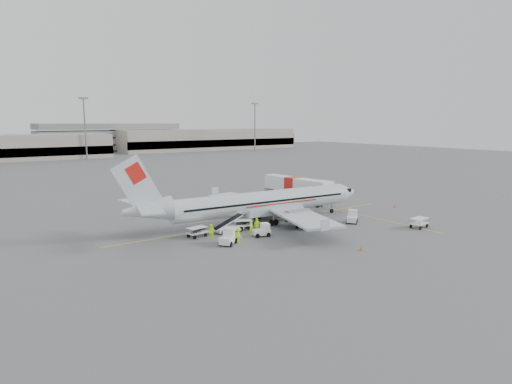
{
  "coord_description": "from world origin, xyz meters",
  "views": [
    {
      "loc": [
        -33.5,
        -46.19,
        13.37
      ],
      "look_at": [
        0.0,
        2.0,
        3.8
      ],
      "focal_mm": 30.0,
      "sensor_mm": 36.0,
      "label": 1
    }
  ],
  "objects_px": {
    "belt_loader": "(229,222)",
    "tug_fore": "(352,217)",
    "tug_aft": "(228,237)",
    "tug_mid": "(261,230)",
    "jet_bridge": "(293,190)",
    "aircraft": "(265,187)"
  },
  "relations": [
    {
      "from": "belt_loader",
      "to": "tug_fore",
      "type": "xyz_separation_m",
      "value": [
        16.18,
        -5.25,
        -0.43
      ]
    },
    {
      "from": "belt_loader",
      "to": "tug_aft",
      "type": "relative_size",
      "value": 2.06
    },
    {
      "from": "belt_loader",
      "to": "tug_mid",
      "type": "relative_size",
      "value": 2.35
    },
    {
      "from": "tug_aft",
      "to": "belt_loader",
      "type": "bearing_deg",
      "value": 19.33
    },
    {
      "from": "jet_bridge",
      "to": "tug_aft",
      "type": "xyz_separation_m",
      "value": [
        -22.4,
        -15.68,
        -1.24
      ]
    },
    {
      "from": "aircraft",
      "to": "tug_aft",
      "type": "relative_size",
      "value": 15.26
    },
    {
      "from": "jet_bridge",
      "to": "belt_loader",
      "type": "relative_size",
      "value": 3.42
    },
    {
      "from": "aircraft",
      "to": "tug_fore",
      "type": "xyz_separation_m",
      "value": [
        9.5,
        -6.88,
        -3.98
      ]
    },
    {
      "from": "tug_fore",
      "to": "tug_mid",
      "type": "distance_m",
      "value": 14.11
    },
    {
      "from": "tug_fore",
      "to": "tug_aft",
      "type": "bearing_deg",
      "value": 139.9
    },
    {
      "from": "belt_loader",
      "to": "tug_aft",
      "type": "xyz_separation_m",
      "value": [
        -2.94,
        -4.6,
        -0.4
      ]
    },
    {
      "from": "belt_loader",
      "to": "jet_bridge",
      "type": "bearing_deg",
      "value": 26.21
    },
    {
      "from": "aircraft",
      "to": "belt_loader",
      "type": "bearing_deg",
      "value": -162.76
    },
    {
      "from": "aircraft",
      "to": "jet_bridge",
      "type": "xyz_separation_m",
      "value": [
        12.77,
        9.45,
        -2.7
      ]
    },
    {
      "from": "aircraft",
      "to": "jet_bridge",
      "type": "relative_size",
      "value": 2.16
    },
    {
      "from": "tug_fore",
      "to": "tug_aft",
      "type": "relative_size",
      "value": 0.96
    },
    {
      "from": "tug_fore",
      "to": "jet_bridge",
      "type": "bearing_deg",
      "value": 40.51
    },
    {
      "from": "jet_bridge",
      "to": "tug_aft",
      "type": "distance_m",
      "value": 27.37
    },
    {
      "from": "jet_bridge",
      "to": "tug_fore",
      "type": "height_order",
      "value": "jet_bridge"
    },
    {
      "from": "aircraft",
      "to": "tug_fore",
      "type": "bearing_deg",
      "value": -32.39
    },
    {
      "from": "tug_fore",
      "to": "tug_mid",
      "type": "relative_size",
      "value": 1.09
    },
    {
      "from": "belt_loader",
      "to": "tug_mid",
      "type": "bearing_deg",
      "value": -64.66
    }
  ]
}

